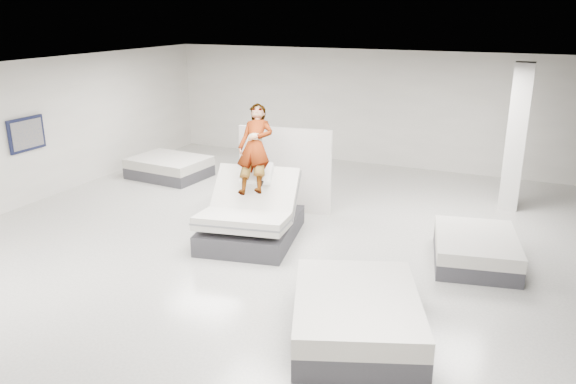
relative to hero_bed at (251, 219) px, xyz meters
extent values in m
plane|color=beige|center=(0.40, -0.58, -0.42)|extent=(14.00, 14.00, 0.00)
plane|color=black|center=(0.40, -0.58, 2.78)|extent=(14.00, 14.00, 0.00)
cube|color=silver|center=(0.40, 6.42, 1.18)|extent=(12.00, 0.04, 3.20)
cube|color=silver|center=(-5.60, -0.58, 1.18)|extent=(0.04, 14.00, 3.20)
cube|color=#35353A|center=(-0.01, 0.04, -0.23)|extent=(2.01, 2.44, 0.38)
cube|color=silver|center=(-0.07, 0.34, 0.42)|extent=(1.78, 1.24, 0.93)
cube|color=slate|center=(-0.07, 0.34, 0.42)|extent=(1.78, 1.12, 0.79)
cube|color=silver|center=(0.09, -0.48, 0.15)|extent=(1.81, 1.40, 0.37)
cube|color=slate|center=(0.09, -0.48, 0.15)|extent=(1.83, 1.40, 0.17)
cube|color=white|center=(-0.08, 0.44, 0.79)|extent=(0.67, 0.52, 0.41)
imported|color=slate|center=(-0.06, 0.33, 0.97)|extent=(0.99, 1.85, 1.44)
cube|color=black|center=(0.22, 0.03, 0.73)|extent=(0.08, 0.15, 0.08)
cube|color=silver|center=(-0.09, 1.76, 0.51)|extent=(2.03, 0.39, 1.85)
cube|color=#35353A|center=(4.05, 0.69, -0.28)|extent=(1.69, 2.05, 0.27)
cube|color=silver|center=(4.05, 0.69, -0.03)|extent=(1.69, 2.05, 0.23)
cube|color=#35353A|center=(2.85, -2.40, -0.25)|extent=(2.32, 2.64, 0.33)
cube|color=silver|center=(2.85, -2.40, 0.05)|extent=(2.32, 2.64, 0.27)
cube|color=#35353A|center=(-3.95, 2.89, -0.27)|extent=(2.03, 1.59, 0.29)
cube|color=silver|center=(-3.95, 2.89, -0.01)|extent=(2.03, 1.59, 0.24)
cube|color=silver|center=(4.40, 3.92, 1.18)|extent=(0.40, 0.40, 3.20)
cube|color=black|center=(-5.54, -0.08, 1.18)|extent=(0.05, 0.95, 0.75)
cube|color=#87745A|center=(-5.51, -0.08, 1.18)|extent=(0.02, 0.82, 0.62)
camera|label=1|loc=(4.73, -8.86, 3.81)|focal=35.00mm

